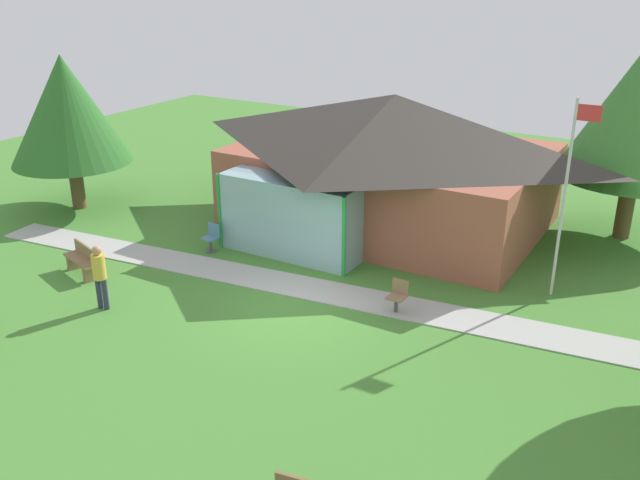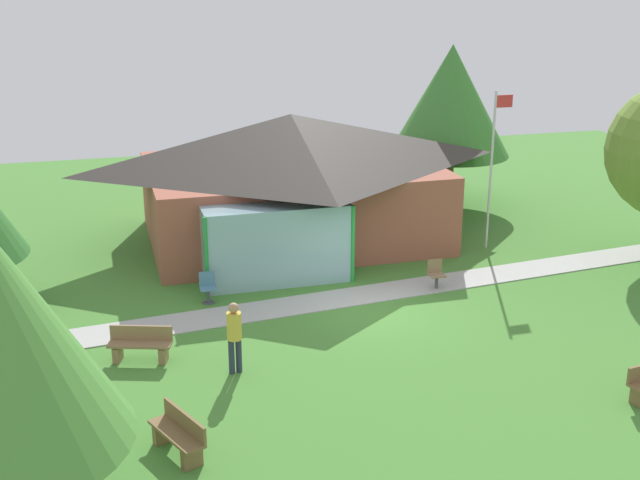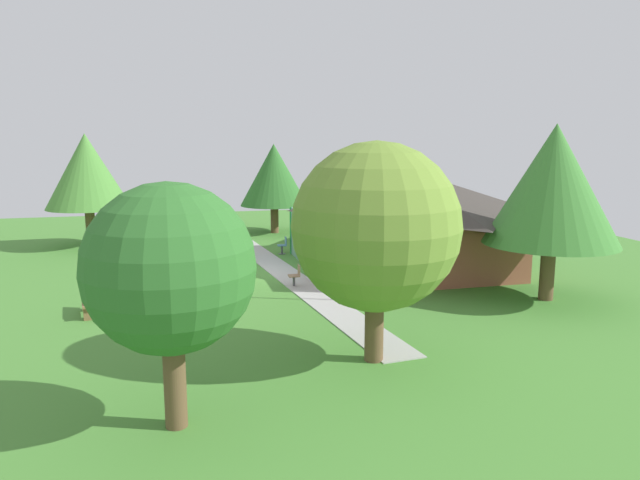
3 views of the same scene
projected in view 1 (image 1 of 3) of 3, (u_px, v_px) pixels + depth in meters
ground_plane at (298, 304)px, 18.15m from camera, size 44.00×44.00×0.00m
pavilion at (389, 159)px, 22.84m from camera, size 10.66×8.68×4.36m
footpath at (316, 290)px, 18.91m from camera, size 21.75×3.59×0.03m
flagpole at (567, 191)px, 17.57m from camera, size 0.64×0.08×5.28m
bench_mid_left at (83, 261)px, 19.74m from camera, size 1.56×0.88×0.84m
patio_chair_lawn_spare at (398, 297)px, 17.61m from camera, size 0.46×0.46×0.86m
patio_chair_west at (212, 238)px, 21.32m from camera, size 0.46×0.46×0.86m
visitor_strolling_lawn at (99, 272)px, 17.56m from camera, size 0.34×0.34×1.74m
tree_west_hedge at (67, 110)px, 23.89m from camera, size 4.13×4.13×5.42m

